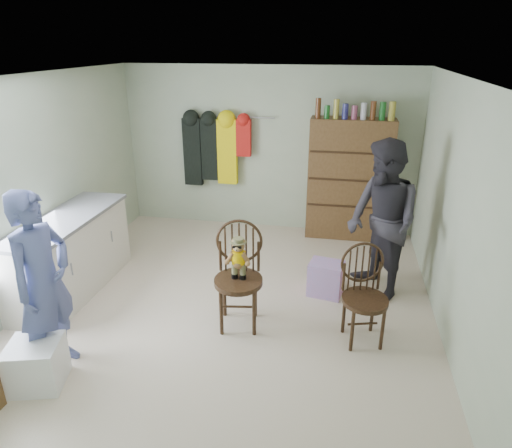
% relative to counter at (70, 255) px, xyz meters
% --- Properties ---
extents(ground_plane, '(5.00, 5.00, 0.00)m').
position_rel_counter_xyz_m(ground_plane, '(1.95, 0.00, -0.47)').
color(ground_plane, beige).
rests_on(ground_plane, ground).
extents(room_walls, '(5.00, 5.00, 5.00)m').
position_rel_counter_xyz_m(room_walls, '(1.95, 0.53, 1.11)').
color(room_walls, '#B5C0A1').
rests_on(room_walls, ground).
extents(counter, '(0.64, 1.86, 0.94)m').
position_rel_counter_xyz_m(counter, '(0.00, 0.00, 0.00)').
color(counter, silver).
rests_on(counter, ground).
extents(plastic_tub, '(0.53, 0.51, 0.41)m').
position_rel_counter_xyz_m(plastic_tub, '(0.59, -1.55, -0.27)').
color(plastic_tub, white).
rests_on(plastic_tub, ground).
extents(chair_front, '(0.57, 0.57, 1.13)m').
position_rel_counter_xyz_m(chair_front, '(2.11, -0.29, 0.18)').
color(chair_front, '#3E2715').
rests_on(chair_front, ground).
extents(chair_far, '(0.55, 0.55, 1.01)m').
position_rel_counter_xyz_m(chair_far, '(3.38, -0.32, 0.07)').
color(chair_far, '#3E2715').
rests_on(chair_far, ground).
extents(striped_bag, '(0.44, 0.37, 0.41)m').
position_rel_counter_xyz_m(striped_bag, '(2.99, 0.47, -0.27)').
color(striped_bag, pink).
rests_on(striped_bag, ground).
extents(person_left, '(0.50, 0.68, 1.72)m').
position_rel_counter_xyz_m(person_left, '(0.60, -1.29, 0.39)').
color(person_left, '#505993').
rests_on(person_left, ground).
extents(person_right, '(1.05, 1.13, 1.85)m').
position_rel_counter_xyz_m(person_right, '(3.57, 0.60, 0.45)').
color(person_right, '#2D2B33').
rests_on(person_right, ground).
extents(dresser, '(1.20, 0.39, 2.08)m').
position_rel_counter_xyz_m(dresser, '(3.20, 2.30, 0.45)').
color(dresser, brown).
rests_on(dresser, ground).
extents(coat_rack, '(1.42, 0.12, 1.09)m').
position_rel_counter_xyz_m(coat_rack, '(1.12, 2.38, 0.78)').
color(coat_rack, '#99999E').
rests_on(coat_rack, ground).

